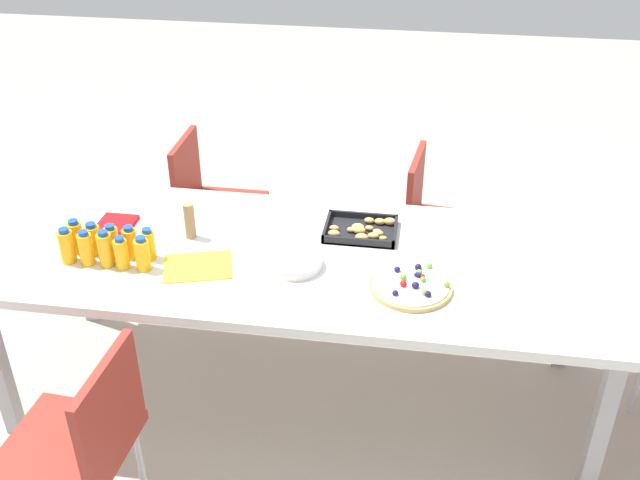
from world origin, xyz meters
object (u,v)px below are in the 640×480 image
at_px(chair_far_right, 436,219).
at_px(juice_bottle_4, 142,254).
at_px(chair_far_left, 210,200).
at_px(juice_bottle_5, 76,237).
at_px(plate_stack, 296,262).
at_px(napkin_stack, 116,224).
at_px(juice_bottle_2, 105,249).
at_px(juice_bottle_7, 112,242).
at_px(cardboard_tube, 190,221).
at_px(snack_tray, 362,230).
at_px(paper_folder, 198,266).
at_px(juice_bottle_6, 93,239).
at_px(party_table, 300,266).
at_px(juice_bottle_3, 121,254).
at_px(juice_bottle_8, 130,243).
at_px(chair_near_left, 84,439).
at_px(juice_bottle_9, 148,245).
at_px(juice_bottle_1, 86,249).
at_px(fruit_pizza, 411,286).
at_px(juice_bottle_0, 67,246).

height_order(chair_far_right, juice_bottle_4, juice_bottle_4).
height_order(chair_far_left, juice_bottle_5, juice_bottle_5).
xyz_separation_m(plate_stack, napkin_stack, (-0.80, 0.19, -0.01)).
bearing_deg(juice_bottle_5, juice_bottle_2, -26.48).
height_order(chair_far_right, juice_bottle_7, juice_bottle_7).
bearing_deg(juice_bottle_2, chair_far_left, 84.86).
bearing_deg(juice_bottle_5, cardboard_tube, 22.97).
relative_size(chair_far_right, snack_tray, 2.80).
height_order(juice_bottle_2, paper_folder, juice_bottle_2).
relative_size(juice_bottle_6, snack_tray, 0.45).
bearing_deg(chair_far_right, juice_bottle_2, -45.14).
bearing_deg(party_table, juice_bottle_3, -162.92).
relative_size(party_table, juice_bottle_6, 18.46).
relative_size(chair_far_right, juice_bottle_3, 6.13).
xyz_separation_m(juice_bottle_6, snack_tray, (1.03, 0.31, -0.05)).
bearing_deg(juice_bottle_2, juice_bottle_8, 44.31).
distance_m(chair_far_left, chair_near_left, 1.67).
distance_m(juice_bottle_2, juice_bottle_7, 0.07).
bearing_deg(chair_far_right, juice_bottle_3, -43.41).
xyz_separation_m(juice_bottle_3, juice_bottle_8, (0.01, 0.08, 0.00)).
bearing_deg(juice_bottle_8, juice_bottle_3, -93.88).
distance_m(juice_bottle_2, cardboard_tube, 0.36).
height_order(chair_far_left, chair_far_right, same).
xyz_separation_m(juice_bottle_2, juice_bottle_6, (-0.08, 0.08, -0.01)).
relative_size(juice_bottle_7, juice_bottle_9, 1.04).
bearing_deg(juice_bottle_8, juice_bottle_2, -135.69).
distance_m(party_table, juice_bottle_8, 0.67).
xyz_separation_m(chair_far_right, plate_stack, (-0.54, -0.89, 0.26)).
bearing_deg(party_table, juice_bottle_9, -168.24).
relative_size(juice_bottle_5, juice_bottle_6, 1.05).
height_order(juice_bottle_2, juice_bottle_6, juice_bottle_2).
bearing_deg(party_table, napkin_stack, 172.82).
bearing_deg(snack_tray, juice_bottle_5, -164.13).
height_order(juice_bottle_1, fruit_pizza, juice_bottle_1).
xyz_separation_m(party_table, fruit_pizza, (0.45, -0.17, 0.07)).
bearing_deg(chair_far_left, juice_bottle_6, -10.54).
distance_m(juice_bottle_4, juice_bottle_6, 0.25).
height_order(fruit_pizza, snack_tray, fruit_pizza).
bearing_deg(chair_far_right, juice_bottle_9, -43.89).
bearing_deg(chair_far_right, juice_bottle_0, -48.44).
bearing_deg(cardboard_tube, fruit_pizza, -14.30).
height_order(party_table, plate_stack, plate_stack).
bearing_deg(juice_bottle_5, napkin_stack, 71.61).
bearing_deg(juice_bottle_9, snack_tray, 21.68).
bearing_deg(fruit_pizza, juice_bottle_3, -178.54).
height_order(juice_bottle_7, juice_bottle_8, same).
height_order(chair_near_left, juice_bottle_2, juice_bottle_2).
xyz_separation_m(chair_near_left, paper_folder, (0.20, 0.69, 0.25)).
xyz_separation_m(snack_tray, napkin_stack, (-1.03, -0.10, -0.01)).
bearing_deg(juice_bottle_6, cardboard_tube, 27.42).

